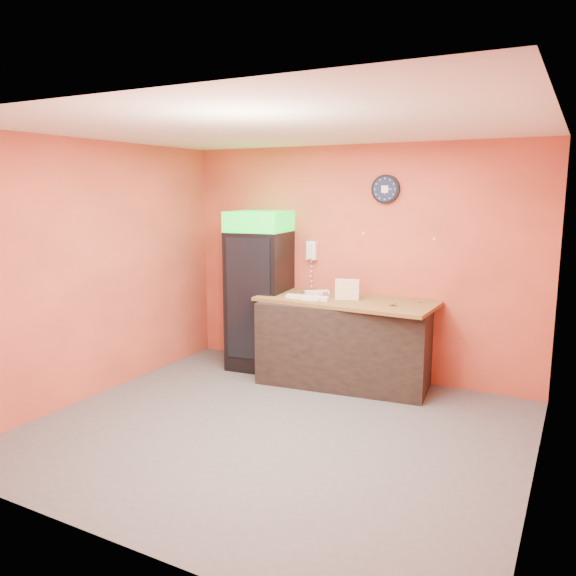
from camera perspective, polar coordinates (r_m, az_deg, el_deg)
The scene contains 15 objects.
floor at distance 5.53m, azimuth -1.25°, elevation -14.28°, with size 4.50×4.50×0.00m, color #47474C.
back_wall at distance 6.91m, azimuth 6.85°, elevation 2.66°, with size 4.50×0.02×2.80m, color #E25940.
left_wall at distance 6.51m, azimuth -18.86°, elevation 1.75°, with size 0.02×4.00×2.80m, color #E25940.
right_wall at distance 4.48m, azimuth 24.66°, elevation -2.13°, with size 0.02×4.00×2.80m, color #E25940.
ceiling at distance 5.07m, azimuth -1.37°, elevation 15.97°, with size 4.50×4.00×0.02m, color white.
beverage_cooler at distance 7.13m, azimuth -3.05°, elevation -0.48°, with size 0.78×0.79×2.00m.
prep_counter at distance 6.67m, azimuth 5.81°, elevation -5.59°, with size 1.94×0.86×0.97m, color black.
wall_clock at distance 6.70m, azimuth 9.88°, elevation 9.87°, with size 0.33×0.06×0.33m.
wall_phone at distance 7.07m, azimuth 2.41°, elevation 3.82°, with size 0.13×0.11×0.23m.
butcher_paper at distance 6.56m, azimuth 5.89°, elevation -1.33°, with size 2.05×0.87×0.04m, color brown.
sub_roll_stack at distance 6.54m, azimuth 6.03°, elevation -0.14°, with size 0.29×0.18×0.23m.
wrapped_sandwich_left at distance 6.58m, azimuth 0.97°, elevation -0.88°, with size 0.27×0.11×0.04m, color silver.
wrapped_sandwich_mid at distance 6.48m, azimuth 2.78°, elevation -1.06°, with size 0.30×0.12×0.04m, color silver.
wrapped_sandwich_right at distance 6.85m, azimuth 2.94°, elevation -0.46°, with size 0.30×0.12×0.04m, color silver.
kitchen_tool at distance 6.63m, azimuth 3.80°, elevation -0.72°, with size 0.06×0.06×0.06m, color silver.
Camera 1 is at (2.47, -4.39, 2.27)m, focal length 35.00 mm.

